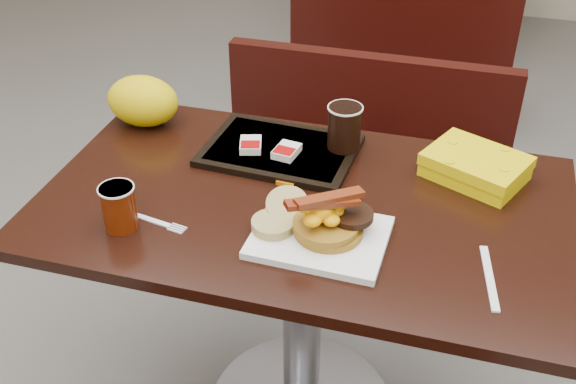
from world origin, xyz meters
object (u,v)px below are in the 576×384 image
(coffee_cup_far, at_px, (344,127))
(bench_near_n, at_px, (355,178))
(table_near, at_px, (302,317))
(clamshell, at_px, (476,166))
(paper_bag, at_px, (143,101))
(bench_far_s, at_px, (403,45))
(coffee_cup_near, at_px, (119,207))
(platter, at_px, (320,237))
(pancake_stack, at_px, (329,227))
(fork, at_px, (151,220))
(knife, at_px, (489,278))
(hashbrown_sleeve_left, at_px, (251,145))
(tray, at_px, (280,151))
(hashbrown_sleeve_right, at_px, (287,151))

(coffee_cup_far, bearing_deg, bench_near_n, 95.11)
(table_near, xyz_separation_m, coffee_cup_far, (0.04, 0.22, 0.45))
(clamshell, height_order, paper_bag, paper_bag)
(bench_near_n, height_order, bench_far_s, same)
(bench_far_s, xyz_separation_m, coffee_cup_near, (-0.35, -2.10, 0.44))
(platter, xyz_separation_m, coffee_cup_far, (-0.03, 0.36, 0.07))
(table_near, height_order, pancake_stack, pancake_stack)
(table_near, relative_size, fork, 9.00)
(bench_far_s, bearing_deg, platter, -88.07)
(coffee_cup_near, relative_size, paper_bag, 0.52)
(bench_near_n, relative_size, paper_bag, 5.16)
(fork, bearing_deg, knife, 11.30)
(table_near, bearing_deg, hashbrown_sleeve_left, 139.25)
(table_near, xyz_separation_m, hashbrown_sleeve_left, (-0.18, 0.15, 0.40))
(knife, distance_m, tray, 0.62)
(pancake_stack, xyz_separation_m, hashbrown_sleeve_right, (-0.17, 0.27, -0.00))
(bench_far_s, relative_size, clamshell, 4.52)
(platter, distance_m, coffee_cup_near, 0.43)
(bench_near_n, bearing_deg, platter, -85.30)
(fork, height_order, coffee_cup_far, coffee_cup_far)
(pancake_stack, height_order, clamshell, clamshell)
(knife, relative_size, hashbrown_sleeve_right, 2.65)
(bench_near_n, distance_m, fork, 1.00)
(pancake_stack, distance_m, hashbrown_sleeve_left, 0.38)
(bench_near_n, bearing_deg, coffee_cup_near, -111.31)
(hashbrown_sleeve_left, height_order, paper_bag, paper_bag)
(bench_near_n, xyz_separation_m, tray, (-0.11, -0.52, 0.40))
(fork, bearing_deg, coffee_cup_far, 59.42)
(bench_near_n, height_order, tray, tray)
(platter, bearing_deg, bench_far_s, 93.72)
(bench_far_s, bearing_deg, knife, -78.58)
(bench_near_n, bearing_deg, tray, -101.76)
(fork, bearing_deg, hashbrown_sleeve_right, 66.46)
(knife, bearing_deg, coffee_cup_far, -145.11)
(bench_near_n, relative_size, clamshell, 4.52)
(bench_near_n, relative_size, tray, 2.69)
(bench_far_s, bearing_deg, hashbrown_sleeve_left, -95.85)
(bench_near_n, relative_size, coffee_cup_far, 8.92)
(hashbrown_sleeve_right, distance_m, paper_bag, 0.43)
(platter, distance_m, hashbrown_sleeve_right, 0.32)
(table_near, bearing_deg, hashbrown_sleeve_right, 119.42)
(pancake_stack, bearing_deg, tray, 122.78)
(coffee_cup_near, bearing_deg, paper_bag, 109.19)
(bench_near_n, height_order, hashbrown_sleeve_left, hashbrown_sleeve_left)
(platter, bearing_deg, table_near, 118.67)
(tray, distance_m, hashbrown_sleeve_left, 0.08)
(hashbrown_sleeve_left, bearing_deg, fork, -126.62)
(pancake_stack, height_order, paper_bag, paper_bag)
(hashbrown_sleeve_right, bearing_deg, hashbrown_sleeve_left, -173.93)
(tray, bearing_deg, bench_near_n, 81.66)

